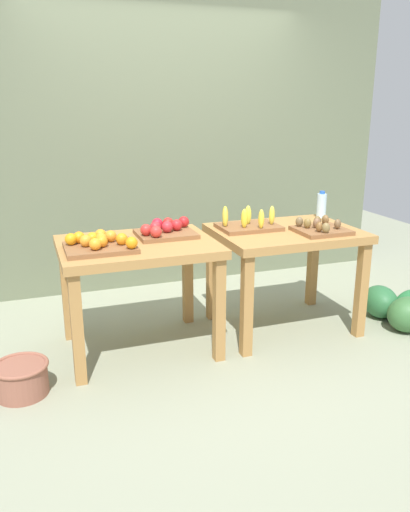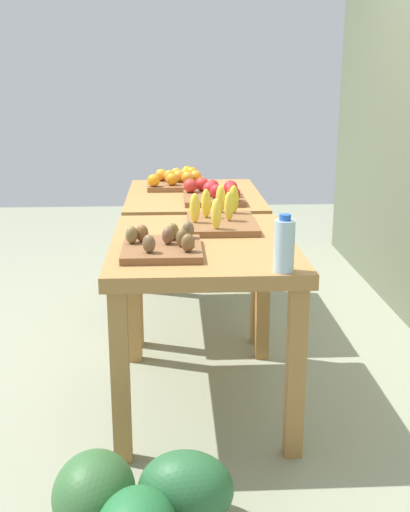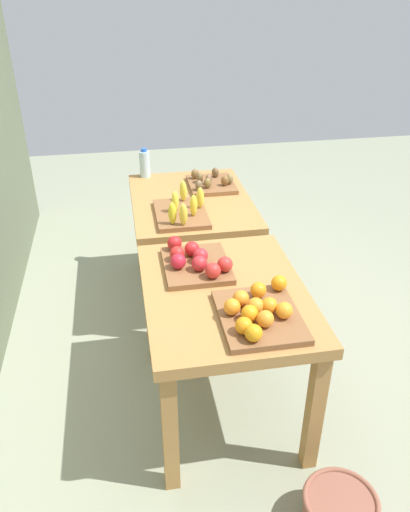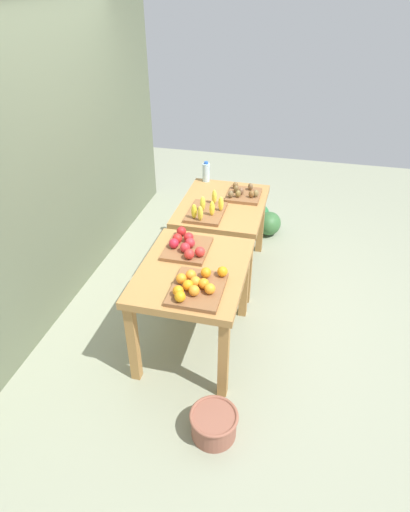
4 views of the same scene
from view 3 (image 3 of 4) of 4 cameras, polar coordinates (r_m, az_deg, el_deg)
ground_plane at (r=3.42m, az=0.04°, el=-9.47°), size 8.00×8.00×0.00m
display_table_left at (r=2.58m, az=2.21°, el=-5.93°), size 1.04×0.80×0.78m
display_table_right at (r=3.53m, az=-1.54°, el=4.70°), size 1.04×0.80×0.78m
orange_bin at (r=2.30m, az=6.02°, el=-6.28°), size 0.45×0.37×0.11m
apple_bin at (r=2.66m, az=-1.07°, el=-0.61°), size 0.41×0.36×0.11m
banana_crate at (r=3.21m, az=-2.59°, el=5.08°), size 0.44×0.32×0.17m
kiwi_bin at (r=3.66m, az=0.67°, el=8.21°), size 0.36×0.32×0.10m
water_bottle at (r=3.85m, az=-6.78°, el=10.25°), size 0.08×0.08×0.22m
watermelon_pile at (r=4.61m, az=0.01°, el=3.81°), size 0.56×0.65×0.27m
wicker_basket at (r=2.54m, az=14.77°, el=-26.05°), size 0.33×0.33×0.20m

